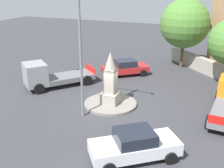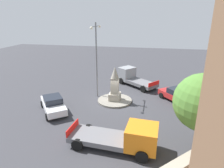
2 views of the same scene
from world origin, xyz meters
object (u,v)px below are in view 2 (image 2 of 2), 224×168
(streetlamp, at_px, (96,54))
(tree_near_wall, at_px, (203,102))
(car_white_waiting, at_px, (53,104))
(truck_grey_far_side, at_px, (132,77))
(monument, at_px, (115,86))
(car_red_near_island, at_px, (177,95))
(truck_orange_parked_left, at_px, (125,137))

(streetlamp, distance_m, tree_near_wall, 12.58)
(car_white_waiting, xyz_separation_m, tree_near_wall, (-3.77, -12.47, 3.01))
(car_white_waiting, relative_size, truck_grey_far_side, 0.80)
(car_white_waiting, distance_m, tree_near_wall, 13.37)
(tree_near_wall, bearing_deg, truck_grey_far_side, 23.30)
(monument, bearing_deg, car_white_waiting, 123.68)
(car_red_near_island, bearing_deg, car_white_waiting, 112.38)
(monument, distance_m, truck_orange_parked_left, 8.32)
(car_white_waiting, bearing_deg, car_red_near_island, -67.62)
(streetlamp, xyz_separation_m, car_white_waiting, (-4.61, 3.16, -4.22))
(streetlamp, bearing_deg, truck_orange_parked_left, -152.84)
(streetlamp, xyz_separation_m, tree_near_wall, (-8.37, -9.31, -1.21))
(car_red_near_island, relative_size, truck_grey_far_side, 0.76)
(car_white_waiting, bearing_deg, truck_orange_parked_left, -119.20)
(tree_near_wall, bearing_deg, car_white_waiting, 73.19)
(car_red_near_island, height_order, truck_grey_far_side, truck_grey_far_side)
(streetlamp, xyz_separation_m, car_red_near_island, (0.37, -8.93, -4.25))
(streetlamp, height_order, car_red_near_island, streetlamp)
(monument, bearing_deg, car_red_near_island, -78.46)
(streetlamp, relative_size, truck_orange_parked_left, 1.32)
(truck_grey_far_side, height_order, tree_near_wall, tree_near_wall)
(car_red_near_island, bearing_deg, monument, 101.54)
(car_white_waiting, xyz_separation_m, truck_grey_far_side, (9.65, -6.69, 0.23))
(streetlamp, bearing_deg, car_white_waiting, 145.57)
(streetlamp, relative_size, tree_near_wall, 1.47)
(streetlamp, relative_size, truck_grey_far_side, 1.46)
(truck_orange_parked_left, bearing_deg, car_white_waiting, 60.80)
(car_white_waiting, height_order, truck_grey_far_side, truck_grey_far_side)
(car_red_near_island, xyz_separation_m, tree_near_wall, (-8.74, -0.39, 3.05))
(car_white_waiting, bearing_deg, truck_grey_far_side, -34.75)
(streetlamp, distance_m, car_red_near_island, 9.89)
(car_white_waiting, height_order, car_red_near_island, car_white_waiting)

